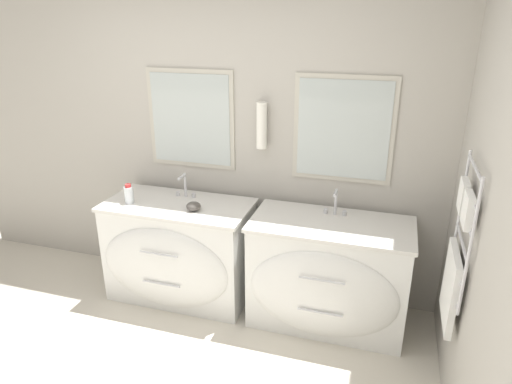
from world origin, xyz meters
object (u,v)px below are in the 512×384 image
Objects in this scene: vanity_right at (328,275)px; vanity_left at (178,251)px; toiletry_bottle at (129,194)px; amenity_bowl at (194,206)px.

vanity_left is at bearing 180.00° from vanity_right.
toiletry_bottle is 0.55m from amenity_bowl.
toiletry_bottle is (-0.37, -0.06, 0.48)m from vanity_left.
vanity_left is 0.48m from amenity_bowl.
toiletry_bottle is (-1.59, -0.06, 0.48)m from vanity_right.
amenity_bowl is at bearing -14.98° from vanity_left.
toiletry_bottle reaches higher than vanity_left.
amenity_bowl reaches higher than vanity_right.
toiletry_bottle reaches higher than amenity_bowl.
vanity_right is (1.22, 0.00, 0.00)m from vanity_left.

